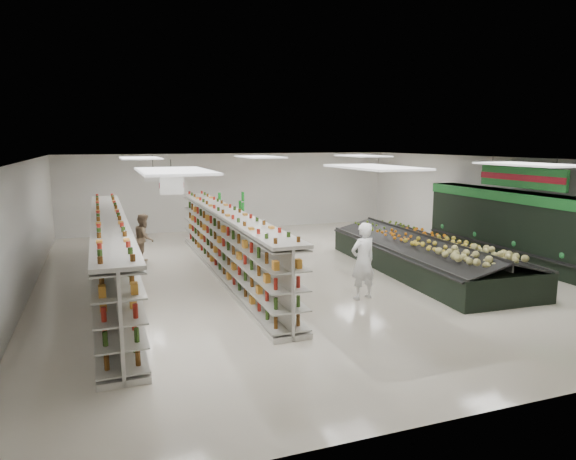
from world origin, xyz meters
name	(u,v)px	position (x,y,z in m)	size (l,w,h in m)	color
floor	(302,273)	(0.00, 0.00, 0.00)	(16.00, 16.00, 0.00)	beige
ceiling	(302,159)	(0.00, 0.00, 3.20)	(14.00, 16.00, 0.02)	white
wall_back	(233,192)	(0.00, 8.00, 1.60)	(14.00, 0.02, 3.20)	silver
wall_front	(520,297)	(0.00, -8.00, 1.60)	(14.00, 0.02, 3.20)	silver
wall_left	(23,232)	(-7.00, 0.00, 1.60)	(0.02, 16.00, 3.20)	silver
wall_right	(502,206)	(7.00, 0.00, 1.60)	(0.02, 16.00, 3.20)	silver
produce_wall_case	(525,225)	(6.53, -1.50, 1.24)	(0.93, 8.00, 2.20)	black
aisle_sign_near	(172,185)	(-3.80, -2.00, 2.75)	(0.52, 0.06, 0.75)	white
aisle_sign_far	(153,174)	(-3.80, 2.00, 2.75)	(0.52, 0.06, 0.75)	white
hortifruti_banner	(521,178)	(6.25, -1.50, 2.65)	(0.12, 3.20, 0.95)	#1E722B
gondola_left	(111,258)	(-5.10, -0.18, 0.86)	(0.88, 10.77, 1.87)	beige
gondola_center	(227,246)	(-2.02, 0.49, 0.83)	(0.80, 10.47, 1.81)	beige
produce_island	(424,254)	(3.36, -1.02, 0.49)	(2.93, 7.31, 1.08)	black
soda_endcap	(230,217)	(-0.53, 6.29, 0.78)	(1.32, 0.94, 1.61)	maroon
shopper_main	(363,261)	(0.45, -2.78, 0.91)	(0.67, 0.44, 1.83)	white
shopper_background	(144,238)	(-4.07, 2.88, 0.76)	(0.74, 0.45, 1.51)	#A18063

